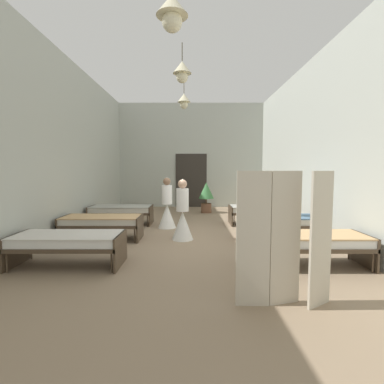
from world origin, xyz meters
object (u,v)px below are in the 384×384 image
at_px(potted_plant, 208,194).
at_px(privacy_screen, 288,239).
at_px(bed_left_row_2, 123,210).
at_px(nurse_mid_aisle, 184,218).
at_px(bed_right_row_2, 262,210).
at_px(bed_left_row_0, 70,241).
at_px(nurse_near_aisle, 168,210).
at_px(patient_seated_primary, 251,197).
at_px(bed_left_row_1, 103,221).
at_px(bed_right_row_0, 313,242).
at_px(bed_right_row_1, 280,222).

xyz_separation_m(potted_plant, privacy_screen, (0.62, -7.62, 0.12)).
height_order(bed_left_row_2, nurse_mid_aisle, nurse_mid_aisle).
bearing_deg(nurse_mid_aisle, bed_right_row_2, 52.50).
distance_m(bed_left_row_0, potted_plant, 6.75).
relative_size(nurse_near_aisle, patient_seated_primary, 1.86).
distance_m(bed_left_row_0, bed_left_row_1, 1.90).
height_order(bed_left_row_2, bed_right_row_2, same).
bearing_deg(nurse_mid_aisle, potted_plant, 92.77).
distance_m(bed_left_row_1, potted_plant, 5.08).
height_order(bed_left_row_2, potted_plant, potted_plant).
relative_size(bed_right_row_0, bed_right_row_2, 1.00).
bearing_deg(bed_left_row_2, privacy_screen, -57.30).
relative_size(bed_left_row_2, nurse_mid_aisle, 1.28).
height_order(bed_right_row_0, patient_seated_primary, patient_seated_primary).
relative_size(bed_left_row_1, patient_seated_primary, 2.38).
height_order(bed_right_row_0, nurse_near_aisle, nurse_near_aisle).
height_order(bed_right_row_1, nurse_near_aisle, nurse_near_aisle).
height_order(bed_left_row_1, nurse_near_aisle, nurse_near_aisle).
relative_size(patient_seated_primary, privacy_screen, 0.47).
height_order(bed_right_row_1, nurse_mid_aisle, nurse_mid_aisle).
relative_size(bed_right_row_2, potted_plant, 1.59).
bearing_deg(nurse_near_aisle, bed_right_row_1, 81.95).
bearing_deg(bed_left_row_1, bed_right_row_1, 0.00).
bearing_deg(patient_seated_primary, bed_left_row_2, 178.75).
bearing_deg(bed_right_row_0, bed_left_row_1, 156.32).
relative_size(bed_left_row_1, nurse_near_aisle, 1.28).
bearing_deg(privacy_screen, potted_plant, 78.96).
bearing_deg(bed_left_row_1, nurse_near_aisle, 42.78).
xyz_separation_m(bed_right_row_1, patient_seated_primary, (-0.35, 1.81, 0.43)).
relative_size(bed_left_row_2, bed_right_row_2, 1.00).
xyz_separation_m(bed_right_row_0, bed_left_row_1, (-4.33, 1.90, 0.00)).
distance_m(bed_right_row_0, patient_seated_primary, 3.75).
relative_size(bed_right_row_1, nurse_mid_aisle, 1.28).
bearing_deg(nurse_near_aisle, bed_right_row_0, 58.67).
bearing_deg(bed_left_row_0, nurse_near_aisle, 65.70).
distance_m(bed_left_row_0, patient_seated_primary, 5.46).
xyz_separation_m(bed_left_row_2, privacy_screen, (3.38, -5.27, 0.41)).
bearing_deg(patient_seated_primary, privacy_screen, -96.60).
xyz_separation_m(bed_left_row_0, bed_left_row_2, (0.00, 3.80, 0.00)).
relative_size(patient_seated_primary, potted_plant, 0.67).
height_order(bed_right_row_1, patient_seated_primary, patient_seated_primary).
bearing_deg(bed_right_row_0, potted_plant, 104.28).
bearing_deg(bed_right_row_2, bed_right_row_0, -90.00).
relative_size(bed_left_row_0, bed_right_row_2, 1.00).
relative_size(nurse_mid_aisle, patient_seated_primary, 1.86).
distance_m(bed_left_row_1, bed_right_row_1, 4.33).
bearing_deg(potted_plant, bed_right_row_0, -75.72).
bearing_deg(bed_left_row_0, bed_left_row_2, 90.00).
xyz_separation_m(bed_left_row_0, bed_right_row_2, (4.33, 3.80, 0.00)).
xyz_separation_m(bed_left_row_1, bed_right_row_2, (4.33, 1.90, 0.00)).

